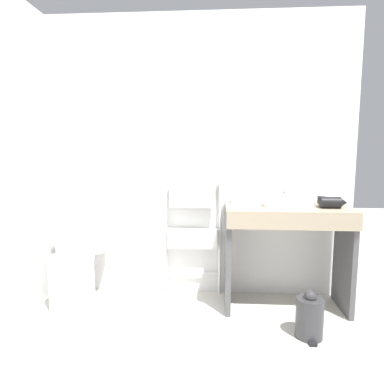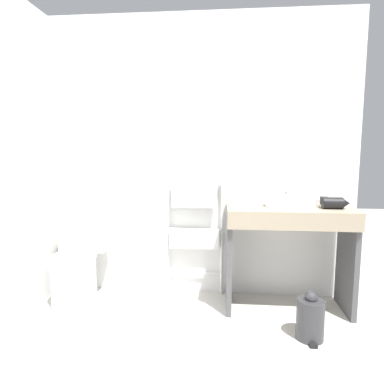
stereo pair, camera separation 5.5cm
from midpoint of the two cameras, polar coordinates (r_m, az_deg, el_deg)
wall_back at (r=3.03m, az=-0.39°, el=5.68°), size 2.75×0.12×2.41m
toilet at (r=3.03m, az=-19.36°, el=-11.17°), size 0.39×0.52×0.82m
towel_radiator at (r=2.98m, az=-0.44°, el=-4.83°), size 0.50×0.06×1.02m
vanity_counter at (r=2.84m, az=14.94°, el=-7.65°), size 0.97×0.48×0.84m
sink_basin at (r=2.79m, az=15.35°, el=-1.51°), size 0.39×0.39×0.08m
faucet at (r=2.97m, az=14.63°, el=-0.17°), size 0.02×0.10×0.12m
cup_near_wall at (r=2.89m, az=6.58°, el=-0.86°), size 0.07×0.07×0.09m
cup_near_edge at (r=2.83m, az=8.88°, el=-1.03°), size 0.06×0.06×0.10m
hair_dryer at (r=2.82m, az=21.68°, el=-1.59°), size 0.20×0.18×0.09m
trash_bin at (r=2.61m, az=18.40°, el=-19.12°), size 0.19×0.22×0.34m
bath_mat at (r=2.65m, az=-23.31°, el=-22.41°), size 0.56×0.36×0.01m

